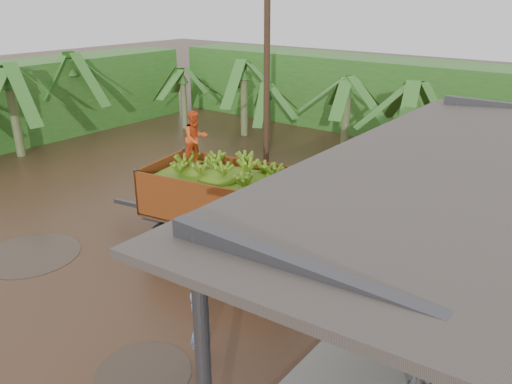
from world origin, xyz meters
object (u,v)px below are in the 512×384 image
at_px(banana_trailer, 231,198).
at_px(utility_pole, 267,60).
at_px(man_blue, 200,328).
at_px(man_grey, 425,355).

bearing_deg(banana_trailer, utility_pole, 108.37).
bearing_deg(man_blue, utility_pole, -41.47).
xyz_separation_m(man_blue, man_grey, (3.55, 1.76, 0.03)).
relative_size(man_blue, man_grey, 0.96).
distance_m(banana_trailer, utility_pole, 7.54).
bearing_deg(banana_trailer, man_blue, -67.26).
bearing_deg(banana_trailer, man_grey, -30.34).
bearing_deg(utility_pole, man_blue, -59.27).
relative_size(banana_trailer, utility_pole, 0.80).
bearing_deg(man_blue, man_grey, -135.89).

